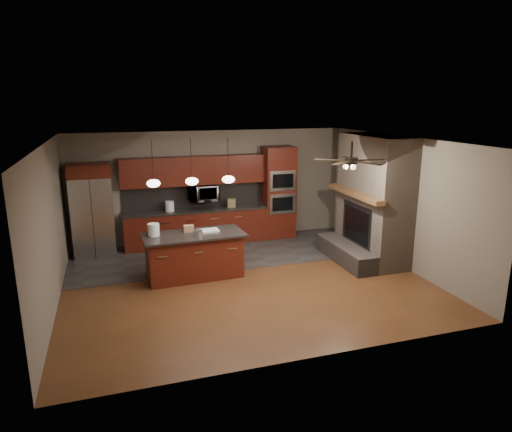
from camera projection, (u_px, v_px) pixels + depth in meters
name	position (u px, v px, depth m)	size (l,w,h in m)	color
ground	(246.00, 281.00, 9.19)	(7.00, 7.00, 0.00)	brown
ceiling	(245.00, 141.00, 8.49)	(7.00, 6.00, 0.02)	white
back_wall	(212.00, 186.00, 11.61)	(7.00, 0.02, 2.80)	#73675C
right_wall	(400.00, 201.00, 9.87)	(0.02, 6.00, 2.80)	#73675C
left_wall	(49.00, 228.00, 7.80)	(0.02, 6.00, 2.80)	#73675C
slate_tile_patch	(224.00, 253.00, 10.84)	(7.00, 2.40, 0.01)	#363330
fireplace_column	(371.00, 204.00, 10.13)	(1.30, 2.10, 2.80)	#766554
back_cabinetry	(196.00, 209.00, 11.35)	(3.59, 0.64, 2.20)	#56160F
oven_tower	(279.00, 192.00, 11.88)	(0.80, 0.63, 2.38)	#56160F
microwave	(203.00, 193.00, 11.32)	(0.73, 0.41, 0.50)	silver
refrigerator	(92.00, 210.00, 10.48)	(0.92, 0.75, 2.15)	silver
kitchen_island	(194.00, 255.00, 9.28)	(2.06, 1.01, 0.92)	#56160F
white_bucket	(154.00, 230.00, 9.01)	(0.23, 0.23, 0.25)	white
paint_can	(198.00, 233.00, 8.98)	(0.19, 0.19, 0.13)	silver
paint_tray	(209.00, 230.00, 9.34)	(0.38, 0.27, 0.04)	white
cardboard_box	(189.00, 229.00, 9.31)	(0.20, 0.15, 0.13)	#A77B56
counter_bucket	(170.00, 206.00, 11.09)	(0.22, 0.22, 0.25)	white
counter_box	(232.00, 203.00, 11.51)	(0.19, 0.15, 0.21)	olive
pendant_left	(154.00, 183.00, 8.86)	(0.26, 0.26, 0.92)	black
pendant_center	(192.00, 181.00, 9.08)	(0.26, 0.26, 0.92)	black
pendant_right	(228.00, 179.00, 9.30)	(0.26, 0.26, 0.92)	black
ceiling_fan	(351.00, 160.00, 8.37)	(1.27, 1.33, 0.41)	black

